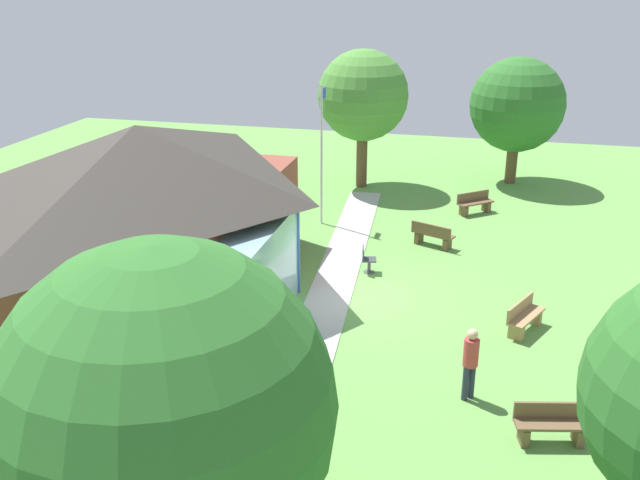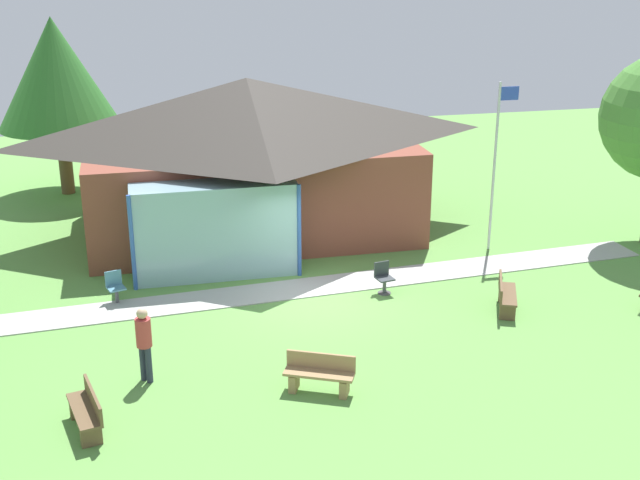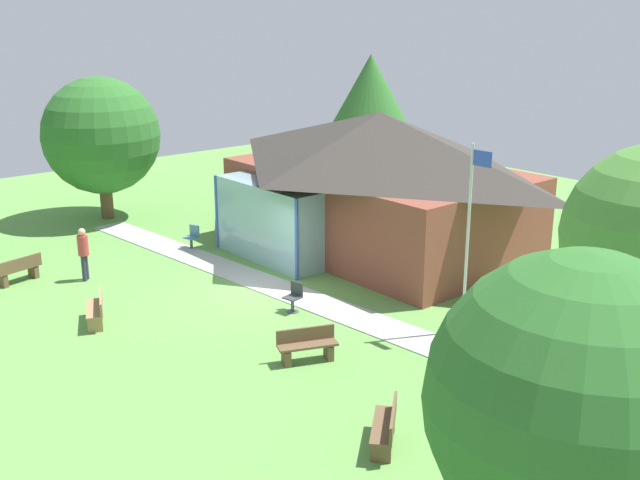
{
  "view_description": "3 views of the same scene",
  "coord_description": "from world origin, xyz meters",
  "px_view_note": "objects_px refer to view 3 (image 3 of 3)",
  "views": [
    {
      "loc": [
        -18.7,
        -3.56,
        9.07
      ],
      "look_at": [
        0.76,
        1.26,
        1.38
      ],
      "focal_mm": 40.07,
      "sensor_mm": 36.0,
      "label": 1
    },
    {
      "loc": [
        -4.48,
        -20.13,
        9.23
      ],
      "look_at": [
        0.34,
        1.15,
        1.24
      ],
      "focal_mm": 47.11,
      "sensor_mm": 36.0,
      "label": 2
    },
    {
      "loc": [
        17.91,
        -12.78,
        8.44
      ],
      "look_at": [
        0.57,
        2.07,
        1.45
      ],
      "focal_mm": 42.65,
      "sensor_mm": 36.0,
      "label": 3
    }
  ],
  "objects_px": {
    "patio_chair_west": "(192,238)",
    "tree_behind_pavilion_left": "(370,99)",
    "flagpole": "(469,231)",
    "patio_chair_lawn_spare": "(294,298)",
    "bench_front_left": "(19,270)",
    "bench_front_center": "(97,310)",
    "bench_lawn_far_right": "(386,428)",
    "bench_mid_right": "(307,346)",
    "tree_west_hedge": "(101,136)",
    "tree_far_east": "(578,403)",
    "visitor_strolling_lawn": "(83,250)",
    "pavilion": "(375,179)"
  },
  "relations": [
    {
      "from": "flagpole",
      "to": "tree_behind_pavilion_left",
      "type": "height_order",
      "value": "tree_behind_pavilion_left"
    },
    {
      "from": "pavilion",
      "to": "tree_west_hedge",
      "type": "xyz_separation_m",
      "value": [
        -10.28,
        -5.53,
        0.89
      ]
    },
    {
      "from": "bench_lawn_far_right",
      "to": "bench_mid_right",
      "type": "height_order",
      "value": "same"
    },
    {
      "from": "bench_lawn_far_right",
      "to": "bench_front_left",
      "type": "relative_size",
      "value": 0.92
    },
    {
      "from": "visitor_strolling_lawn",
      "to": "bench_mid_right",
      "type": "bearing_deg",
      "value": -122.1
    },
    {
      "from": "bench_lawn_far_right",
      "to": "bench_front_left",
      "type": "bearing_deg",
      "value": 58.13
    },
    {
      "from": "tree_west_hedge",
      "to": "tree_behind_pavilion_left",
      "type": "distance_m",
      "value": 11.95
    },
    {
      "from": "pavilion",
      "to": "bench_mid_right",
      "type": "height_order",
      "value": "pavilion"
    },
    {
      "from": "flagpole",
      "to": "bench_mid_right",
      "type": "height_order",
      "value": "flagpole"
    },
    {
      "from": "bench_front_center",
      "to": "patio_chair_west",
      "type": "distance_m",
      "value": 7.09
    },
    {
      "from": "flagpole",
      "to": "bench_front_center",
      "type": "xyz_separation_m",
      "value": [
        -7.06,
        -7.25,
        -2.47
      ]
    },
    {
      "from": "flagpole",
      "to": "visitor_strolling_lawn",
      "type": "distance_m",
      "value": 12.35
    },
    {
      "from": "flagpole",
      "to": "patio_chair_lawn_spare",
      "type": "height_order",
      "value": "flagpole"
    },
    {
      "from": "bench_mid_right",
      "to": "tree_far_east",
      "type": "relative_size",
      "value": 0.28
    },
    {
      "from": "patio_chair_lawn_spare",
      "to": "bench_lawn_far_right",
      "type": "bearing_deg",
      "value": 145.03
    },
    {
      "from": "patio_chair_lawn_spare",
      "to": "tree_west_hedge",
      "type": "bearing_deg",
      "value": -12.76
    },
    {
      "from": "patio_chair_lawn_spare",
      "to": "patio_chair_west",
      "type": "bearing_deg",
      "value": -18.16
    },
    {
      "from": "flagpole",
      "to": "patio_chair_lawn_spare",
      "type": "distance_m",
      "value": 5.48
    },
    {
      "from": "bench_front_left",
      "to": "bench_front_center",
      "type": "bearing_deg",
      "value": -97.8
    },
    {
      "from": "pavilion",
      "to": "visitor_strolling_lawn",
      "type": "bearing_deg",
      "value": -110.96
    },
    {
      "from": "patio_chair_lawn_spare",
      "to": "tree_behind_pavilion_left",
      "type": "bearing_deg",
      "value": -63.26
    },
    {
      "from": "flagpole",
      "to": "pavilion",
      "type": "bearing_deg",
      "value": 153.49
    },
    {
      "from": "tree_behind_pavilion_left",
      "to": "patio_chair_west",
      "type": "bearing_deg",
      "value": -80.52
    },
    {
      "from": "bench_front_center",
      "to": "tree_west_hedge",
      "type": "relative_size",
      "value": 0.26
    },
    {
      "from": "bench_lawn_far_right",
      "to": "patio_chair_lawn_spare",
      "type": "distance_m",
      "value": 7.4
    },
    {
      "from": "bench_mid_right",
      "to": "bench_front_center",
      "type": "bearing_deg",
      "value": -39.19
    },
    {
      "from": "bench_lawn_far_right",
      "to": "tree_west_hedge",
      "type": "distance_m",
      "value": 20.37
    },
    {
      "from": "tree_west_hedge",
      "to": "tree_behind_pavilion_left",
      "type": "xyz_separation_m",
      "value": [
        4.2,
        11.14,
        1.02
      ]
    },
    {
      "from": "patio_chair_west",
      "to": "tree_behind_pavilion_left",
      "type": "bearing_deg",
      "value": -96.91
    },
    {
      "from": "pavilion",
      "to": "bench_mid_right",
      "type": "bearing_deg",
      "value": -54.49
    },
    {
      "from": "patio_chair_lawn_spare",
      "to": "tree_west_hedge",
      "type": "relative_size",
      "value": 0.15
    },
    {
      "from": "bench_front_left",
      "to": "patio_chair_west",
      "type": "height_order",
      "value": "patio_chair_west"
    },
    {
      "from": "tree_behind_pavilion_left",
      "to": "flagpole",
      "type": "bearing_deg",
      "value": -34.84
    },
    {
      "from": "patio_chair_west",
      "to": "patio_chair_lawn_spare",
      "type": "bearing_deg",
      "value": 156.12
    },
    {
      "from": "pavilion",
      "to": "bench_lawn_far_right",
      "type": "distance_m",
      "value": 13.34
    },
    {
      "from": "patio_chair_west",
      "to": "tree_west_hedge",
      "type": "relative_size",
      "value": 0.15
    },
    {
      "from": "patio_chair_west",
      "to": "tree_far_east",
      "type": "bearing_deg",
      "value": 147.57
    },
    {
      "from": "bench_front_left",
      "to": "tree_west_hedge",
      "type": "xyz_separation_m",
      "value": [
        -5.46,
        5.66,
        3.06
      ]
    },
    {
      "from": "tree_behind_pavilion_left",
      "to": "bench_lawn_far_right",
      "type": "bearing_deg",
      "value": -43.18
    },
    {
      "from": "tree_far_east",
      "to": "pavilion",
      "type": "bearing_deg",
      "value": 143.96
    },
    {
      "from": "patio_chair_lawn_spare",
      "to": "patio_chair_west",
      "type": "relative_size",
      "value": 1.0
    },
    {
      "from": "visitor_strolling_lawn",
      "to": "tree_west_hedge",
      "type": "relative_size",
      "value": 0.3
    },
    {
      "from": "bench_mid_right",
      "to": "patio_chair_west",
      "type": "distance_m",
      "value": 10.22
    },
    {
      "from": "bench_mid_right",
      "to": "tree_west_hedge",
      "type": "xyz_separation_m",
      "value": [
        -15.84,
        2.26,
        3.06
      ]
    },
    {
      "from": "bench_mid_right",
      "to": "patio_chair_west",
      "type": "height_order",
      "value": "patio_chair_west"
    },
    {
      "from": "bench_front_center",
      "to": "tree_west_hedge",
      "type": "bearing_deg",
      "value": -1.82
    },
    {
      "from": "bench_front_left",
      "to": "patio_chair_lawn_spare",
      "type": "distance_m",
      "value": 9.22
    },
    {
      "from": "bench_front_center",
      "to": "tree_behind_pavilion_left",
      "type": "relative_size",
      "value": 0.24
    },
    {
      "from": "bench_front_center",
      "to": "visitor_strolling_lawn",
      "type": "bearing_deg",
      "value": 5.73
    },
    {
      "from": "tree_west_hedge",
      "to": "patio_chair_lawn_spare",
      "type": "bearing_deg",
      "value": -2.09
    }
  ]
}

